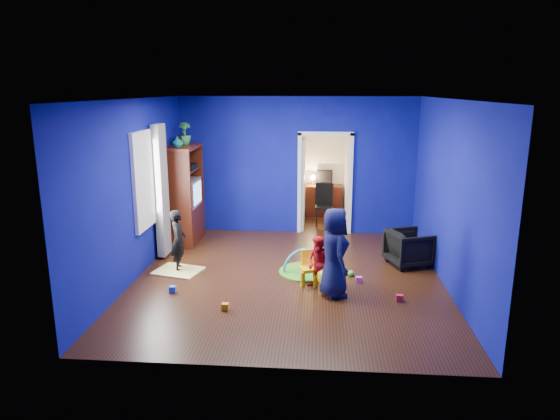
# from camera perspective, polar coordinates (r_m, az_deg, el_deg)

# --- Properties ---
(floor) EXTENTS (5.00, 5.50, 0.01)m
(floor) POSITION_cam_1_polar(r_m,az_deg,el_deg) (8.35, 0.96, -7.75)
(floor) COLOR black
(floor) RESTS_ON ground
(ceiling) EXTENTS (5.00, 5.50, 0.01)m
(ceiling) POSITION_cam_1_polar(r_m,az_deg,el_deg) (7.77, 1.05, 12.58)
(ceiling) COLOR white
(ceiling) RESTS_ON wall_back
(wall_back) EXTENTS (5.00, 0.02, 2.90)m
(wall_back) POSITION_cam_1_polar(r_m,az_deg,el_deg) (10.63, 1.94, 5.05)
(wall_back) COLOR navy
(wall_back) RESTS_ON floor
(wall_front) EXTENTS (5.00, 0.02, 2.90)m
(wall_front) POSITION_cam_1_polar(r_m,az_deg,el_deg) (5.28, -0.88, -4.01)
(wall_front) COLOR navy
(wall_front) RESTS_ON floor
(wall_left) EXTENTS (0.02, 5.50, 2.90)m
(wall_left) POSITION_cam_1_polar(r_m,az_deg,el_deg) (8.46, -16.16, 2.24)
(wall_left) COLOR navy
(wall_left) RESTS_ON floor
(wall_right) EXTENTS (0.02, 5.50, 2.90)m
(wall_right) POSITION_cam_1_polar(r_m,az_deg,el_deg) (8.17, 18.79, 1.65)
(wall_right) COLOR navy
(wall_right) RESTS_ON floor
(alcove) EXTENTS (1.00, 1.75, 2.50)m
(alcove) POSITION_cam_1_polar(r_m,az_deg,el_deg) (11.52, 5.13, 4.67)
(alcove) COLOR silver
(alcove) RESTS_ON floor
(armchair) EXTENTS (0.89, 0.87, 0.63)m
(armchair) POSITION_cam_1_polar(r_m,az_deg,el_deg) (9.11, 14.54, -4.22)
(armchair) COLOR black
(armchair) RESTS_ON floor
(child_black) EXTENTS (0.34, 0.44, 1.07)m
(child_black) POSITION_cam_1_polar(r_m,az_deg,el_deg) (8.70, -11.54, -3.41)
(child_black) COLOR black
(child_black) RESTS_ON floor
(child_navy) EXTENTS (0.60, 0.76, 1.36)m
(child_navy) POSITION_cam_1_polar(r_m,az_deg,el_deg) (7.49, 6.21, -4.85)
(child_navy) COLOR #0F1438
(child_navy) RESTS_ON floor
(toddler_red) EXTENTS (0.53, 0.51, 0.86)m
(toddler_red) POSITION_cam_1_polar(r_m,az_deg,el_deg) (7.75, 4.46, -6.13)
(toddler_red) COLOR red
(toddler_red) RESTS_ON floor
(vase) EXTENTS (0.22, 0.22, 0.21)m
(vase) POSITION_cam_1_polar(r_m,az_deg,el_deg) (9.75, -11.64, 7.63)
(vase) COLOR #0D646A
(vase) RESTS_ON tv_armoire
(potted_plant) EXTENTS (0.32, 0.32, 0.44)m
(potted_plant) POSITION_cam_1_polar(r_m,az_deg,el_deg) (10.24, -10.86, 8.60)
(potted_plant) COLOR #318737
(potted_plant) RESTS_ON tv_armoire
(tv_armoire) EXTENTS (0.58, 1.14, 1.96)m
(tv_armoire) POSITION_cam_1_polar(r_m,az_deg,el_deg) (10.20, -10.88, 1.75)
(tv_armoire) COLOR #371509
(tv_armoire) RESTS_ON floor
(crt_tv) EXTENTS (0.46, 0.70, 0.54)m
(crt_tv) POSITION_cam_1_polar(r_m,az_deg,el_deg) (10.18, -10.68, 1.96)
(crt_tv) COLOR silver
(crt_tv) RESTS_ON tv_armoire
(yellow_blanket) EXTENTS (0.88, 0.77, 0.03)m
(yellow_blanket) POSITION_cam_1_polar(r_m,az_deg,el_deg) (8.77, -11.55, -6.84)
(yellow_blanket) COLOR #F2E07A
(yellow_blanket) RESTS_ON floor
(hopper_ball) EXTENTS (0.41, 0.41, 0.41)m
(hopper_ball) POSITION_cam_1_polar(r_m,az_deg,el_deg) (7.89, 5.71, -7.53)
(hopper_ball) COLOR yellow
(hopper_ball) RESTS_ON floor
(kid_chair) EXTENTS (0.36, 0.36, 0.50)m
(kid_chair) POSITION_cam_1_polar(r_m,az_deg,el_deg) (8.00, 3.36, -6.83)
(kid_chair) COLOR yellow
(kid_chair) RESTS_ON floor
(play_mat) EXTENTS (0.95, 0.95, 0.03)m
(play_mat) POSITION_cam_1_polar(r_m,az_deg,el_deg) (8.59, 3.09, -7.04)
(play_mat) COLOR #389421
(play_mat) RESTS_ON floor
(toy_arch) EXTENTS (0.84, 0.23, 0.85)m
(toy_arch) POSITION_cam_1_polar(r_m,az_deg,el_deg) (8.59, 3.09, -6.99)
(toy_arch) COLOR #3F8CD8
(toy_arch) RESTS_ON floor
(window_left) EXTENTS (0.03, 0.95, 1.55)m
(window_left) POSITION_cam_1_polar(r_m,az_deg,el_deg) (8.76, -15.32, 3.34)
(window_left) COLOR white
(window_left) RESTS_ON wall_left
(curtain) EXTENTS (0.14, 0.42, 2.40)m
(curtain) POSITION_cam_1_polar(r_m,az_deg,el_deg) (9.29, -13.40, 2.14)
(curtain) COLOR slate
(curtain) RESTS_ON floor
(doorway) EXTENTS (1.16, 0.10, 2.10)m
(doorway) POSITION_cam_1_polar(r_m,az_deg,el_deg) (10.69, 5.14, 2.87)
(doorway) COLOR white
(doorway) RESTS_ON floor
(study_desk) EXTENTS (0.88, 0.44, 0.75)m
(study_desk) POSITION_cam_1_polar(r_m,az_deg,el_deg) (12.31, 5.02, 1.11)
(study_desk) COLOR #3D140A
(study_desk) RESTS_ON floor
(desk_monitor) EXTENTS (0.40, 0.05, 0.32)m
(desk_monitor) POSITION_cam_1_polar(r_m,az_deg,el_deg) (12.31, 5.08, 3.84)
(desk_monitor) COLOR black
(desk_monitor) RESTS_ON study_desk
(desk_lamp) EXTENTS (0.14, 0.14, 0.14)m
(desk_lamp) POSITION_cam_1_polar(r_m,az_deg,el_deg) (12.26, 3.76, 3.73)
(desk_lamp) COLOR #FFD88C
(desk_lamp) RESTS_ON study_desk
(folding_chair) EXTENTS (0.40, 0.40, 0.92)m
(folding_chair) POSITION_cam_1_polar(r_m,az_deg,el_deg) (11.35, 5.06, 0.47)
(folding_chair) COLOR black
(folding_chair) RESTS_ON floor
(book_shelf) EXTENTS (0.88, 0.24, 0.04)m
(book_shelf) POSITION_cam_1_polar(r_m,az_deg,el_deg) (12.17, 5.18, 8.80)
(book_shelf) COLOR white
(book_shelf) RESTS_ON study_desk
(toy_0) EXTENTS (0.10, 0.08, 0.10)m
(toy_0) POSITION_cam_1_polar(r_m,az_deg,el_deg) (7.67, 13.50, -9.76)
(toy_0) COLOR red
(toy_0) RESTS_ON floor
(toy_1) EXTENTS (0.11, 0.11, 0.11)m
(toy_1) POSITION_cam_1_polar(r_m,az_deg,el_deg) (9.55, 12.41, -4.90)
(toy_1) COLOR #2995EC
(toy_1) RESTS_ON floor
(toy_2) EXTENTS (0.10, 0.08, 0.10)m
(toy_2) POSITION_cam_1_polar(r_m,az_deg,el_deg) (7.23, -6.28, -10.93)
(toy_2) COLOR #FDAC0D
(toy_2) RESTS_ON floor
(toy_3) EXTENTS (0.11, 0.11, 0.11)m
(toy_3) POSITION_cam_1_polar(r_m,az_deg,el_deg) (8.47, 8.13, -7.15)
(toy_3) COLOR green
(toy_3) RESTS_ON floor
(toy_4) EXTENTS (0.10, 0.08, 0.10)m
(toy_4) POSITION_cam_1_polar(r_m,az_deg,el_deg) (8.23, 9.01, -7.88)
(toy_4) COLOR #D14EBF
(toy_4) RESTS_ON floor
(toy_5) EXTENTS (0.10, 0.08, 0.10)m
(toy_5) POSITION_cam_1_polar(r_m,az_deg,el_deg) (7.94, -12.16, -8.85)
(toy_5) COLOR blue
(toy_5) RESTS_ON floor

